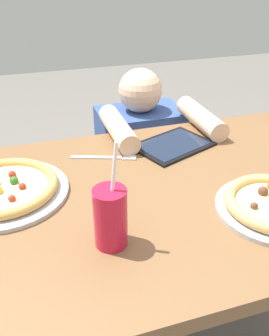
{
  "coord_description": "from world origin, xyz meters",
  "views": [
    {
      "loc": [
        -0.33,
        -0.75,
        1.29
      ],
      "look_at": [
        -0.06,
        0.08,
        0.78
      ],
      "focal_mm": 39.14,
      "sensor_mm": 36.0,
      "label": 1
    }
  ],
  "objects_px": {
    "drink_cup_colored": "(111,217)",
    "diner_seated": "(140,178)",
    "pizza_far": "(4,189)",
    "fork": "(107,158)",
    "tablet": "(173,145)"
  },
  "relations": [
    {
      "from": "drink_cup_colored",
      "to": "diner_seated",
      "type": "height_order",
      "value": "drink_cup_colored"
    },
    {
      "from": "drink_cup_colored",
      "to": "diner_seated",
      "type": "xyz_separation_m",
      "value": [
        0.31,
        0.72,
        -0.39
      ]
    },
    {
      "from": "drink_cup_colored",
      "to": "fork",
      "type": "relative_size",
      "value": 1.23
    },
    {
      "from": "fork",
      "to": "diner_seated",
      "type": "xyz_separation_m",
      "value": [
        0.23,
        0.35,
        -0.32
      ]
    },
    {
      "from": "pizza_far",
      "to": "fork",
      "type": "distance_m",
      "value": 0.32
    },
    {
      "from": "diner_seated",
      "to": "fork",
      "type": "bearing_deg",
      "value": -123.03
    },
    {
      "from": "drink_cup_colored",
      "to": "fork",
      "type": "distance_m",
      "value": 0.39
    },
    {
      "from": "pizza_far",
      "to": "drink_cup_colored",
      "type": "relative_size",
      "value": 1.36
    },
    {
      "from": "pizza_far",
      "to": "tablet",
      "type": "xyz_separation_m",
      "value": [
        0.53,
        0.12,
        -0.01
      ]
    },
    {
      "from": "fork",
      "to": "diner_seated",
      "type": "bearing_deg",
      "value": 56.97
    },
    {
      "from": "pizza_far",
      "to": "fork",
      "type": "height_order",
      "value": "pizza_far"
    },
    {
      "from": "drink_cup_colored",
      "to": "tablet",
      "type": "xyz_separation_m",
      "value": [
        0.31,
        0.39,
        -0.07
      ]
    },
    {
      "from": "fork",
      "to": "tablet",
      "type": "height_order",
      "value": "tablet"
    },
    {
      "from": "diner_seated",
      "to": "pizza_far",
      "type": "bearing_deg",
      "value": -138.97
    },
    {
      "from": "drink_cup_colored",
      "to": "diner_seated",
      "type": "relative_size",
      "value": 0.26
    }
  ]
}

